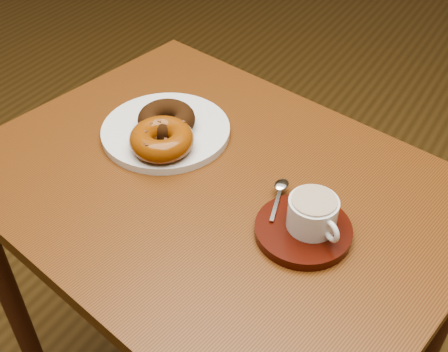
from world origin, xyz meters
The scene contains 8 objects.
ground centered at (0.00, 0.00, 0.00)m, with size 6.00×6.00×0.00m, color brown.
cafe_table centered at (0.24, -0.26, 0.70)m, with size 0.99×0.81×0.84m.
donut_plate centered at (0.08, -0.19, 0.85)m, with size 0.26×0.26×0.02m, color silver.
donut_cinnamon centered at (0.09, -0.19, 0.87)m, with size 0.11×0.11×0.04m, color black.
donut_caramel centered at (0.12, -0.25, 0.88)m, with size 0.13×0.13×0.05m.
saucer centered at (0.44, -0.29, 0.85)m, with size 0.16×0.16×0.02m, color #340D07.
coffee_cup centered at (0.45, -0.29, 0.88)m, with size 0.10×0.08×0.06m.
teaspoon centered at (0.36, -0.24, 0.86)m, with size 0.04×0.11×0.01m.
Camera 1 is at (0.67, -0.90, 1.52)m, focal length 45.00 mm.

